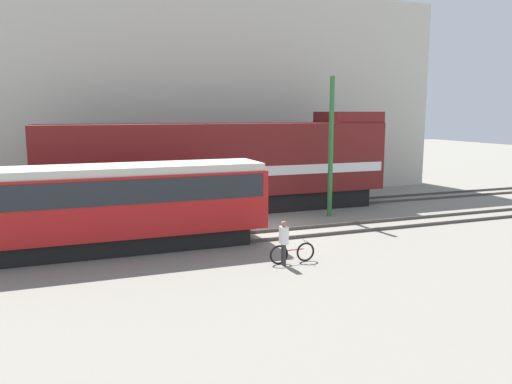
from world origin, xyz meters
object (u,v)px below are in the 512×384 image
(person, at_px, (284,239))
(utility_pole_center, at_px, (331,147))
(bicycle, at_px, (292,253))
(streetcar, at_px, (119,202))
(freight_locomotive, at_px, (223,166))

(person, relative_size, utility_pole_center, 0.22)
(bicycle, bearing_deg, streetcar, 145.31)
(freight_locomotive, xyz_separation_m, streetcar, (-5.87, -5.78, -0.59))
(freight_locomotive, relative_size, bicycle, 10.56)
(person, height_order, utility_pole_center, utility_pole_center)
(person, xyz_separation_m, utility_pole_center, (5.58, 6.85, 2.57))
(streetcar, relative_size, person, 7.08)
(freight_locomotive, distance_m, bicycle, 9.83)
(freight_locomotive, distance_m, utility_pole_center, 5.71)
(freight_locomotive, distance_m, person, 9.89)
(utility_pole_center, bearing_deg, bicycle, -127.65)
(bicycle, bearing_deg, freight_locomotive, 87.84)
(bicycle, bearing_deg, utility_pole_center, 52.35)
(streetcar, distance_m, utility_pole_center, 11.18)
(bicycle, distance_m, utility_pole_center, 9.04)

